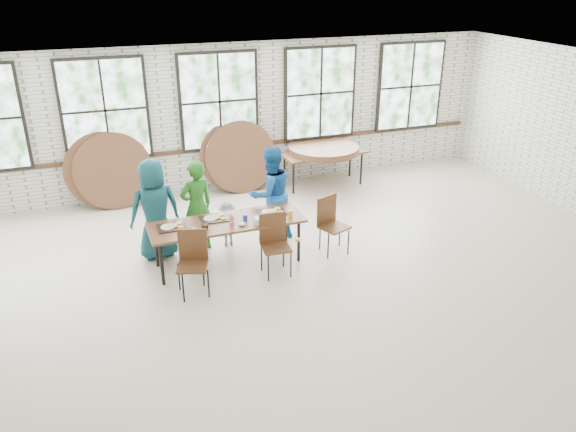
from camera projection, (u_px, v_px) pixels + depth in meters
name	position (u px, v px, depth m)	size (l,w,h in m)	color
room	(219.00, 104.00, 11.26)	(12.00, 12.00, 12.00)	beige
dining_table	(227.00, 224.00, 8.71)	(2.41, 0.83, 0.74)	brown
chair_near_left	(193.00, 256.00, 8.02)	(0.53, 0.52, 0.95)	#50311A
chair_near_right	(274.00, 239.00, 8.55)	(0.45, 0.44, 0.95)	#50311A
chair_spare	(330.00, 219.00, 9.19)	(0.54, 0.53, 0.95)	#50311A
adult_teal	(155.00, 209.00, 8.90)	(0.81, 0.53, 1.65)	#164657
adult_green	(197.00, 207.00, 9.12)	(0.57, 0.37, 1.56)	#21651B
toddler	(228.00, 224.00, 9.44)	(0.50, 0.29, 0.78)	#14143F
adult_blue	(271.00, 194.00, 9.50)	(0.80, 0.63, 1.65)	#1759A6
storage_table	(323.00, 154.00, 11.94)	(1.85, 0.89, 0.74)	brown
tabletop_clutter	(231.00, 220.00, 8.66)	(2.08, 0.65, 0.11)	black
round_tops_stacked	(323.00, 149.00, 11.89)	(1.50, 1.50, 0.13)	brown
round_tops_leaning	(176.00, 164.00, 11.22)	(4.21, 0.46, 1.49)	brown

